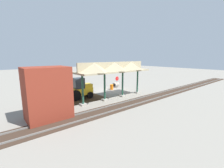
{
  "coord_description": "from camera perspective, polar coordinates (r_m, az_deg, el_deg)",
  "views": [
    {
      "loc": [
        15.69,
        19.06,
        5.55
      ],
      "look_at": [
        1.9,
        2.33,
        1.6
      ],
      "focal_mm": 24.0,
      "sensor_mm": 36.0,
      "label": 1
    }
  ],
  "objects": [
    {
      "name": "traffic_barrel",
      "position": [
        25.59,
        -0.13,
        -1.17
      ],
      "size": [
        0.56,
        0.56,
        0.9
      ],
      "primitive_type": "cylinder",
      "color": "orange",
      "rests_on": "ground"
    },
    {
      "name": "ground_plane",
      "position": [
        25.31,
        -0.04,
        -2.34
      ],
      "size": [
        120.0,
        120.0,
        0.0
      ],
      "primitive_type": "plane",
      "color": "gray"
    },
    {
      "name": "stop_sign",
      "position": [
        25.83,
        1.94,
        1.51
      ],
      "size": [
        0.76,
        0.09,
        2.22
      ],
      "color": "gray",
      "rests_on": "ground"
    },
    {
      "name": "platform_canopy",
      "position": [
        19.7,
        0.8,
        6.24
      ],
      "size": [
        10.6,
        3.2,
        4.9
      ],
      "color": "#9E998E",
      "rests_on": "ground"
    },
    {
      "name": "rail_tracks",
      "position": [
        20.47,
        12.82,
        -5.58
      ],
      "size": [
        60.0,
        2.58,
        0.15
      ],
      "color": "slate",
      "rests_on": "ground"
    },
    {
      "name": "concrete_pipe",
      "position": [
        27.77,
        1.42,
        -0.29
      ],
      "size": [
        1.5,
        1.26,
        0.87
      ],
      "color": "#9E9384",
      "rests_on": "ground"
    },
    {
      "name": "dirt_work_zone",
      "position": [
        21.29,
        -16.36,
        -5.2
      ],
      "size": [
        8.54,
        7.0,
        0.01
      ],
      "primitive_type": "cube",
      "color": "#42301E",
      "rests_on": "ground"
    },
    {
      "name": "dirt_mound",
      "position": [
        21.93,
        -20.64,
        -5.02
      ],
      "size": [
        4.44,
        4.44,
        1.73
      ],
      "primitive_type": "cone",
      "color": "#42301E",
      "rests_on": "ground"
    },
    {
      "name": "brick_utility_building",
      "position": [
        14.57,
        -23.37,
        -3.24
      ],
      "size": [
        3.71,
        2.7,
        4.7
      ],
      "primitive_type": "cube",
      "color": "maroon",
      "rests_on": "ground"
    },
    {
      "name": "backhoe",
      "position": [
        20.42,
        -12.35,
        -2.03
      ],
      "size": [
        5.29,
        1.93,
        2.82
      ],
      "color": "yellow",
      "rests_on": "ground"
    }
  ]
}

